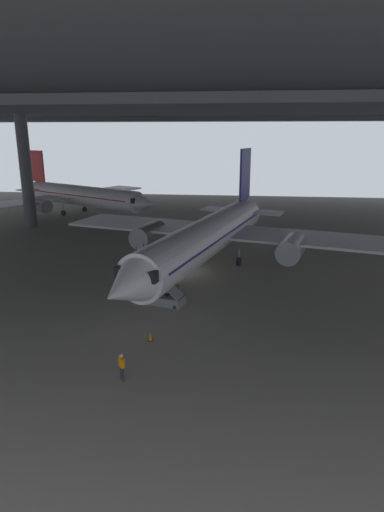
{
  "coord_description": "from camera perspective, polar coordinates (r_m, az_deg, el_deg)",
  "views": [
    {
      "loc": [
        5.57,
        -39.76,
        13.1
      ],
      "look_at": [
        1.28,
        -3.11,
        2.55
      ],
      "focal_mm": 30.09,
      "sensor_mm": 36.0,
      "label": 1
    }
  ],
  "objects": [
    {
      "name": "airplane_main",
      "position": [
        42.4,
        2.38,
        2.77
      ],
      "size": [
        35.36,
        35.87,
        11.4
      ],
      "color": "white",
      "rests_on": "ground_plane"
    },
    {
      "name": "airplane_distant",
      "position": [
        74.0,
        -14.66,
        7.77
      ],
      "size": [
        29.43,
        29.76,
        10.26
      ],
      "color": "white",
      "rests_on": "ground_plane"
    },
    {
      "name": "boarding_stairs",
      "position": [
        34.51,
        -4.3,
        -5.1
      ],
      "size": [
        4.41,
        2.46,
        4.64
      ],
      "color": "slate",
      "rests_on": "ground_plane"
    },
    {
      "name": "baggage_tug",
      "position": [
        52.23,
        0.42,
        2.02
      ],
      "size": [
        1.44,
        2.29,
        0.9
      ],
      "color": "yellow",
      "rests_on": "ground_plane"
    },
    {
      "name": "ground_plane",
      "position": [
        42.23,
        -1.23,
        -2.12
      ],
      "size": [
        110.0,
        110.0,
        0.0
      ],
      "primitive_type": "plane",
      "color": "gray"
    },
    {
      "name": "hangar_structure",
      "position": [
        53.89,
        0.69,
        19.34
      ],
      "size": [
        121.0,
        99.0,
        16.91
      ],
      "color": "#4C4F54",
      "rests_on": "ground_plane"
    },
    {
      "name": "crew_worker_near_nose",
      "position": [
        24.46,
        -9.33,
        -14.14
      ],
      "size": [
        0.4,
        0.44,
        1.62
      ],
      "color": "#232838",
      "rests_on": "ground_plane"
    },
    {
      "name": "traffic_cone_orange",
      "position": [
        28.74,
        -5.54,
        -10.6
      ],
      "size": [
        0.36,
        0.36,
        0.6
      ],
      "color": "black",
      "rests_on": "ground_plane"
    },
    {
      "name": "crew_worker_by_stairs",
      "position": [
        36.26,
        -1.97,
        -3.55
      ],
      "size": [
        0.55,
        0.27,
        1.74
      ],
      "color": "#232838",
      "rests_on": "ground_plane"
    }
  ]
}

